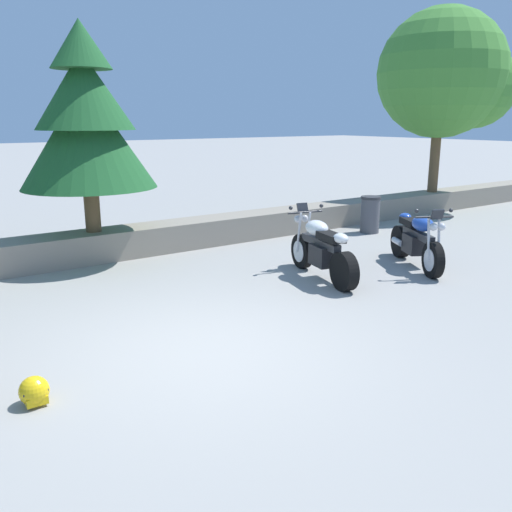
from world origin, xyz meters
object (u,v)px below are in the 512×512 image
motorcycle_blue_far_right (417,241)px  rider_helmet (34,391)px  motorcycle_white_centre (321,250)px  pine_tree_mid_right (85,119)px  leafy_tree_far_right (449,76)px  trash_bin (370,214)px

motorcycle_blue_far_right → rider_helmet: bearing=-170.5°
motorcycle_white_centre → motorcycle_blue_far_right: (1.88, -0.46, 0.00)m
rider_helmet → pine_tree_mid_right: 6.04m
pine_tree_mid_right → leafy_tree_far_right: leafy_tree_far_right is taller
rider_helmet → pine_tree_mid_right: pine_tree_mid_right is taller
rider_helmet → leafy_tree_far_right: 13.85m
rider_helmet → leafy_tree_far_right: bearing=21.3°
motorcycle_white_centre → trash_bin: 4.08m
motorcycle_white_centre → pine_tree_mid_right: (-2.71, 3.40, 2.13)m
motorcycle_white_centre → pine_tree_mid_right: size_ratio=0.54×
motorcycle_white_centre → motorcycle_blue_far_right: size_ratio=1.08×
motorcycle_white_centre → rider_helmet: (-5.01, -1.61, -0.35)m
motorcycle_blue_far_right → pine_tree_mid_right: size_ratio=0.50×
trash_bin → pine_tree_mid_right: bearing=168.7°
rider_helmet → motorcycle_white_centre: bearing=17.8°
rider_helmet → leafy_tree_far_right: size_ratio=0.06×
pine_tree_mid_right → leafy_tree_far_right: size_ratio=0.74×
motorcycle_blue_far_right → rider_helmet: size_ratio=6.76×
pine_tree_mid_right → trash_bin: bearing=-11.3°
pine_tree_mid_right → rider_helmet: bearing=-114.7°
motorcycle_blue_far_right → leafy_tree_far_right: leafy_tree_far_right is taller
rider_helmet → leafy_tree_far_right: (12.46, 4.85, 3.62)m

